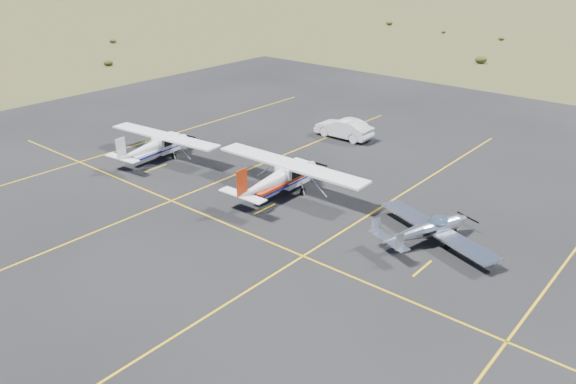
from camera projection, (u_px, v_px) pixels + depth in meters
ground at (393, 228)px, 33.12m from camera, size 1600.00×1600.00×0.00m
apron at (301, 196)px, 37.24m from camera, size 72.00×72.00×0.02m
aircraft_low_wing at (428, 229)px, 31.08m from camera, size 6.12×8.24×1.82m
aircraft_cessna at (280, 177)px, 36.83m from camera, size 6.97×11.64×2.95m
aircraft_plain at (155, 146)px, 43.03m from camera, size 6.29×10.44×2.63m
sedan at (344, 128)px, 48.08m from camera, size 1.85×5.15×1.69m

